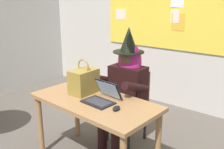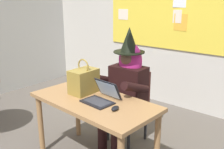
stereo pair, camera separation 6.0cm
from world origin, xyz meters
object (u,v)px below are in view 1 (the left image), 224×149
Objects in this scene: chair_at_desk at (131,101)px; laptop at (102,97)px; desk_main at (94,109)px; person_costumed at (125,82)px; handbag at (84,81)px; computer_mouse at (116,108)px.

chair_at_desk is 2.72× the size of laptop.
chair_at_desk reaches higher than desk_main.
chair_at_desk is at bearing 177.51° from person_costumed.
person_costumed is at bearing 68.27° from handbag.
computer_mouse is (0.24, -0.08, -0.03)m from laptop.
handbag reaches higher than computer_mouse.
chair_at_desk is at bearing 72.10° from handbag.
computer_mouse is (0.32, -0.06, 0.12)m from desk_main.
chair_at_desk is 2.36× the size of handbag.
chair_at_desk is 0.31m from person_costumed.
person_costumed reaches higher than computer_mouse.
person_costumed reaches higher than handbag.
handbag is at bearing 173.51° from laptop.
person_costumed reaches higher than chair_at_desk.
computer_mouse is at bearing 27.44° from chair_at_desk.
person_costumed is 0.54m from handbag.
laptop is at bearing 13.43° from desk_main.
computer_mouse is (0.35, -0.63, -0.02)m from person_costumed.
laptop is 0.87× the size of handbag.
chair_at_desk is 0.74m from laptop.
desk_main is 1.52× the size of chair_at_desk.
computer_mouse is 0.57m from handbag.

